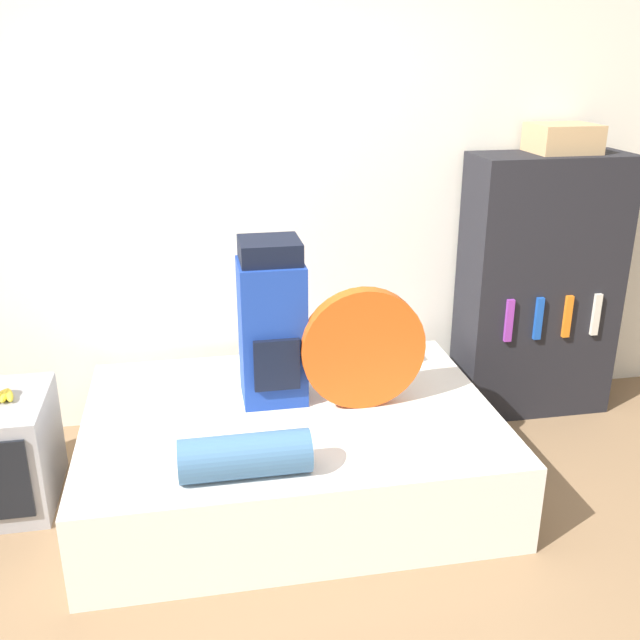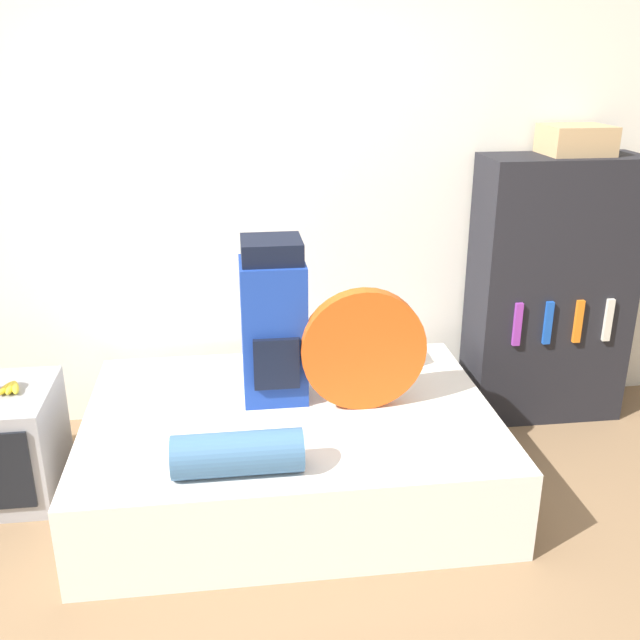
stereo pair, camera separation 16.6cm
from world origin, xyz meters
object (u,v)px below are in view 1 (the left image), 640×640
Objects in this scene: bookshelf at (538,287)px; cardboard_box at (563,138)px; backpack at (272,324)px; tent_bag at (363,349)px; sleeping_roll at (245,456)px.

cardboard_box is (0.06, 0.03, 0.83)m from bookshelf.
tent_bag is at bearing -22.44° from backpack.
sleeping_roll is (-0.20, -0.68, -0.30)m from backpack.
cardboard_box reaches higher than sleeping_roll.
sleeping_roll is (-0.61, -0.51, -0.21)m from tent_bag.
bookshelf is 4.45× the size of cardboard_box.
bookshelf is (1.19, 0.62, 0.03)m from tent_bag.
backpack reaches higher than sleeping_roll.
backpack is 0.53× the size of bookshelf.
backpack is 1.89m from cardboard_box.
sleeping_roll is at bearing -148.10° from cardboard_box.
cardboard_box reaches higher than backpack.
tent_bag reaches higher than sleeping_roll.
sleeping_roll is 1.56× the size of cardboard_box.
bookshelf is (1.60, 0.45, -0.06)m from backpack.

